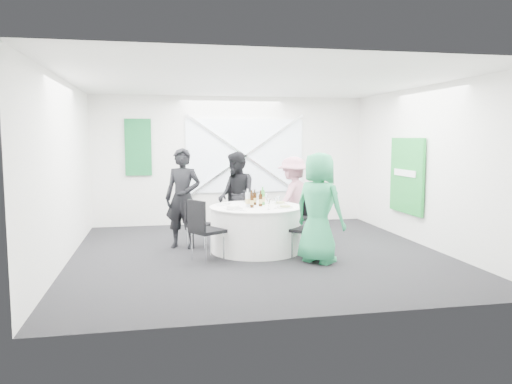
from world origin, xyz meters
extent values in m
plane|color=black|center=(0.00, 0.00, 0.00)|extent=(6.00, 6.00, 0.00)
plane|color=white|center=(0.00, 0.00, 2.80)|extent=(6.00, 6.00, 0.00)
plane|color=white|center=(0.00, 3.00, 1.40)|extent=(6.00, 0.00, 6.00)
plane|color=white|center=(0.00, -3.00, 1.40)|extent=(6.00, 0.00, 6.00)
plane|color=white|center=(-3.00, 0.00, 1.40)|extent=(0.00, 6.00, 6.00)
plane|color=white|center=(3.00, 0.00, 1.40)|extent=(0.00, 6.00, 6.00)
cube|color=silver|center=(0.30, 2.96, 1.50)|extent=(2.60, 0.03, 1.60)
cube|color=silver|center=(0.30, 2.92, 1.50)|extent=(2.63, 0.05, 1.84)
cube|color=silver|center=(0.30, 2.92, 1.50)|extent=(2.63, 0.05, 1.84)
cube|color=#146731|center=(-2.00, 2.95, 1.70)|extent=(0.55, 0.04, 1.20)
cube|color=#198A2F|center=(2.94, 0.60, 1.20)|extent=(0.05, 1.20, 1.40)
cylinder|color=silver|center=(0.00, 0.20, 0.37)|extent=(1.52, 1.52, 0.74)
cylinder|color=silver|center=(0.00, 0.20, 0.75)|extent=(1.56, 1.56, 0.02)
cube|color=black|center=(-0.05, 1.33, 0.50)|extent=(0.49, 0.49, 0.06)
cube|color=black|center=(-0.06, 1.55, 0.78)|extent=(0.44, 0.06, 0.50)
cylinder|color=silver|center=(0.13, 1.53, 0.24)|extent=(0.02, 0.02, 0.48)
cylinder|color=silver|center=(-0.25, 1.51, 0.24)|extent=(0.02, 0.02, 0.48)
cylinder|color=silver|center=(0.14, 1.15, 0.24)|extent=(0.02, 0.02, 0.48)
cylinder|color=silver|center=(-0.23, 1.14, 0.24)|extent=(0.02, 0.02, 0.48)
cube|color=black|center=(-0.93, 0.61, 0.41)|extent=(0.50, 0.50, 0.05)
cube|color=black|center=(-1.10, 0.68, 0.63)|extent=(0.18, 0.34, 0.41)
cylinder|color=silver|center=(-1.01, 0.81, 0.19)|extent=(0.02, 0.02, 0.39)
cylinder|color=silver|center=(-1.14, 0.53, 0.19)|extent=(0.02, 0.02, 0.39)
cylinder|color=silver|center=(-0.73, 0.69, 0.19)|extent=(0.02, 0.02, 0.39)
cylinder|color=silver|center=(-0.85, 0.41, 0.19)|extent=(0.02, 0.02, 0.39)
cube|color=black|center=(0.95, 0.86, 0.43)|extent=(0.55, 0.55, 0.05)
cube|color=black|center=(1.11, 0.97, 0.66)|extent=(0.25, 0.33, 0.43)
cylinder|color=silver|center=(1.17, 0.82, 0.20)|extent=(0.02, 0.02, 0.41)
cylinder|color=silver|center=(0.99, 1.08, 0.20)|extent=(0.02, 0.02, 0.41)
cylinder|color=silver|center=(0.91, 0.63, 0.20)|extent=(0.02, 0.02, 0.41)
cylinder|color=silver|center=(0.73, 0.90, 0.20)|extent=(0.02, 0.02, 0.41)
cube|color=black|center=(0.69, -0.43, 0.45)|extent=(0.59, 0.59, 0.05)
cube|color=black|center=(0.84, -0.57, 0.69)|extent=(0.30, 0.32, 0.45)
cylinder|color=silver|center=(0.70, -0.67, 0.21)|extent=(0.02, 0.02, 0.43)
cylinder|color=silver|center=(0.93, -0.42, 0.21)|extent=(0.02, 0.02, 0.43)
cylinder|color=silver|center=(0.45, -0.44, 0.21)|extent=(0.02, 0.02, 0.43)
cylinder|color=silver|center=(0.68, -0.20, 0.21)|extent=(0.02, 0.02, 0.43)
cube|color=black|center=(-0.87, -0.34, 0.47)|extent=(0.60, 0.60, 0.05)
cube|color=black|center=(-1.05, -0.45, 0.73)|extent=(0.26, 0.38, 0.47)
cylinder|color=silver|center=(-1.11, -0.28, 0.22)|extent=(0.02, 0.02, 0.45)
cylinder|color=silver|center=(-0.93, -0.58, 0.22)|extent=(0.02, 0.02, 0.45)
cylinder|color=silver|center=(-0.81, -0.09, 0.22)|extent=(0.02, 0.02, 0.45)
cylinder|color=silver|center=(-0.63, -0.40, 0.22)|extent=(0.02, 0.02, 0.45)
imported|color=black|center=(-1.19, 0.67, 0.86)|extent=(0.74, 0.62, 1.73)
imported|color=black|center=(-0.18, 1.19, 0.83)|extent=(0.57, 0.87, 1.65)
imported|color=#B97788|center=(0.85, 0.95, 0.78)|extent=(1.06, 1.01, 1.56)
imported|color=#28945C|center=(0.79, -0.75, 0.84)|extent=(0.94, 0.98, 1.69)
cylinder|color=white|center=(0.02, 0.71, 0.77)|extent=(0.28, 0.28, 0.01)
cylinder|color=white|center=(-0.52, 0.46, 0.77)|extent=(0.25, 0.25, 0.01)
cylinder|color=white|center=(0.46, 0.40, 0.77)|extent=(0.26, 0.26, 0.01)
cylinder|color=#8DA358|center=(0.46, 0.40, 0.79)|extent=(0.17, 0.17, 0.02)
cylinder|color=white|center=(0.43, -0.08, 0.77)|extent=(0.27, 0.27, 0.01)
cylinder|color=#8DA358|center=(0.43, -0.08, 0.79)|extent=(0.17, 0.17, 0.02)
cylinder|color=white|center=(-0.41, -0.09, 0.77)|extent=(0.26, 0.26, 0.01)
cube|color=silver|center=(-0.44, -0.13, 0.80)|extent=(0.20, 0.21, 0.05)
cylinder|color=#3A1D0A|center=(-0.06, 0.29, 0.86)|extent=(0.06, 0.06, 0.21)
cylinder|color=#3A1D0A|center=(-0.06, 0.29, 1.00)|extent=(0.02, 0.02, 0.06)
cylinder|color=tan|center=(-0.06, 0.29, 0.84)|extent=(0.06, 0.06, 0.07)
cylinder|color=#3A1D0A|center=(0.01, 0.38, 0.86)|extent=(0.06, 0.06, 0.21)
cylinder|color=#3A1D0A|center=(0.01, 0.38, 1.00)|extent=(0.02, 0.02, 0.06)
cylinder|color=tan|center=(0.01, 0.38, 0.84)|extent=(0.06, 0.06, 0.07)
cylinder|color=#3A1D0A|center=(0.07, 0.18, 0.86)|extent=(0.06, 0.06, 0.21)
cylinder|color=#3A1D0A|center=(0.07, 0.18, 1.00)|extent=(0.02, 0.02, 0.06)
cylinder|color=tan|center=(0.07, 0.18, 0.84)|extent=(0.06, 0.06, 0.07)
cylinder|color=#3A1D0A|center=(-0.10, 0.05, 0.87)|extent=(0.06, 0.06, 0.21)
cylinder|color=#3A1D0A|center=(-0.10, 0.05, 1.00)|extent=(0.02, 0.02, 0.06)
cylinder|color=tan|center=(-0.10, 0.05, 0.84)|extent=(0.06, 0.06, 0.07)
cylinder|color=green|center=(0.14, 0.33, 0.89)|extent=(0.08, 0.08, 0.25)
cylinder|color=green|center=(0.14, 0.33, 1.04)|extent=(0.03, 0.03, 0.06)
cylinder|color=tan|center=(0.14, 0.33, 0.86)|extent=(0.08, 0.08, 0.09)
cylinder|color=silver|center=(-0.15, 0.15, 0.88)|extent=(0.08, 0.08, 0.24)
cylinder|color=silver|center=(-0.15, 0.15, 1.03)|extent=(0.03, 0.03, 0.06)
cylinder|color=tan|center=(-0.15, 0.15, 0.86)|extent=(0.08, 0.08, 0.08)
cylinder|color=white|center=(0.03, 0.58, 0.76)|extent=(0.06, 0.06, 0.00)
cylinder|color=white|center=(0.03, 0.58, 0.81)|extent=(0.01, 0.01, 0.10)
cone|color=white|center=(0.03, 0.58, 0.89)|extent=(0.07, 0.07, 0.08)
cylinder|color=white|center=(0.25, 0.53, 0.76)|extent=(0.06, 0.06, 0.00)
cylinder|color=white|center=(0.25, 0.53, 0.81)|extent=(0.01, 0.01, 0.10)
cone|color=white|center=(0.25, 0.53, 0.89)|extent=(0.07, 0.07, 0.08)
cylinder|color=white|center=(0.36, 0.12, 0.76)|extent=(0.06, 0.06, 0.00)
cylinder|color=white|center=(0.36, 0.12, 0.81)|extent=(0.01, 0.01, 0.10)
cone|color=white|center=(0.36, 0.12, 0.89)|extent=(0.07, 0.07, 0.08)
cylinder|color=white|center=(0.13, -0.20, 0.76)|extent=(0.06, 0.06, 0.00)
cylinder|color=white|center=(0.13, -0.20, 0.81)|extent=(0.01, 0.01, 0.10)
cone|color=white|center=(0.13, -0.20, 0.89)|extent=(0.07, 0.07, 0.08)
cylinder|color=white|center=(0.26, -0.11, 0.76)|extent=(0.06, 0.06, 0.00)
cylinder|color=white|center=(0.26, -0.11, 0.81)|extent=(0.01, 0.01, 0.10)
cone|color=white|center=(0.26, -0.11, 0.89)|extent=(0.07, 0.07, 0.08)
cylinder|color=white|center=(0.13, 0.56, 0.76)|extent=(0.06, 0.06, 0.00)
cylinder|color=white|center=(0.13, 0.56, 0.81)|extent=(0.01, 0.01, 0.10)
cone|color=white|center=(0.13, 0.56, 0.89)|extent=(0.07, 0.07, 0.08)
cube|color=silver|center=(0.55, 0.38, 0.76)|extent=(0.10, 0.13, 0.01)
cube|color=silver|center=(0.40, 0.62, 0.76)|extent=(0.09, 0.14, 0.01)
cube|color=silver|center=(-0.54, 0.01, 0.76)|extent=(0.10, 0.13, 0.01)
cube|color=silver|center=(-0.30, -0.29, 0.76)|extent=(0.11, 0.12, 0.01)
cube|color=silver|center=(-0.39, 0.62, 0.76)|extent=(0.09, 0.14, 0.01)
cube|color=silver|center=(-0.56, 0.35, 0.76)|extent=(0.09, 0.13, 0.01)
camera|label=1|loc=(-1.61, -7.92, 1.91)|focal=35.00mm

